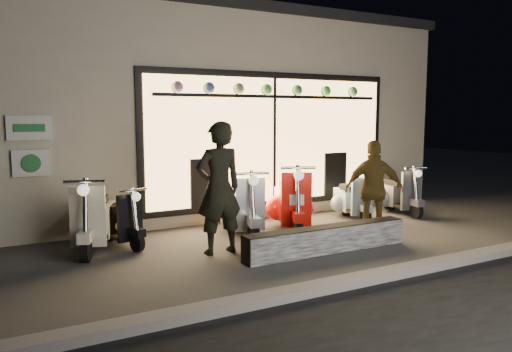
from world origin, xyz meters
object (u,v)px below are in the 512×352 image
(scooter_silver, at_px, (242,208))
(woman, at_px, (374,189))
(graffiti_barrier, at_px, (327,239))
(scooter_red, at_px, (291,203))
(man, at_px, (219,188))

(scooter_silver, distance_m, woman, 2.28)
(graffiti_barrier, relative_size, scooter_red, 1.74)
(scooter_red, distance_m, woman, 1.54)
(scooter_red, bearing_deg, woman, -31.96)
(scooter_red, relative_size, woman, 0.97)
(scooter_red, height_order, woman, woman)
(man, bearing_deg, scooter_silver, -132.87)
(graffiti_barrier, xyz_separation_m, man, (-1.43, 0.73, 0.78))
(scooter_silver, bearing_deg, man, -118.23)
(graffiti_barrier, bearing_deg, woman, 16.76)
(graffiti_barrier, distance_m, scooter_silver, 1.84)
(graffiti_barrier, xyz_separation_m, woman, (1.23, 0.37, 0.62))
(scooter_silver, xyz_separation_m, scooter_red, (0.95, -0.11, 0.02))
(graffiti_barrier, relative_size, man, 1.40)
(graffiti_barrier, height_order, scooter_red, scooter_red)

